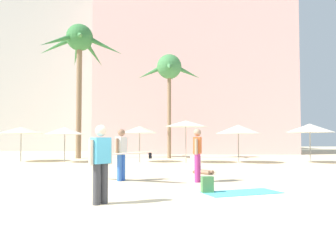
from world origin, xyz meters
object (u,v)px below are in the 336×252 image
person_far_left (101,161)px  person_mid_right (199,165)px  cafe_umbrella_3 (140,130)px  backpack (207,185)px  palm_tree_far_left (169,70)px  cafe_umbrella_2 (21,130)px  beach_towel (241,192)px  cafe_umbrella_1 (238,129)px  person_mid_center (121,153)px  cafe_umbrella_4 (310,128)px  palm_tree_left (79,47)px  cafe_umbrella_5 (65,131)px  cafe_umbrella_0 (186,124)px  person_far_right (197,153)px

person_far_left → person_mid_right: (2.40, 6.49, -0.58)m
cafe_umbrella_3 → backpack: size_ratio=5.20×
palm_tree_far_left → cafe_umbrella_2: palm_tree_far_left is taller
beach_towel → person_mid_right: person_mid_right is taller
cafe_umbrella_1 → cafe_umbrella_2: size_ratio=0.96×
person_far_left → person_mid_center: bearing=-48.1°
person_mid_right → beach_towel: bearing=-33.2°
cafe_umbrella_4 → person_mid_right: (-6.85, -6.32, -1.70)m
palm_tree_left → cafe_umbrella_5: (0.46, -4.09, -6.32)m
backpack → person_mid_center: 3.53m
person_far_left → cafe_umbrella_5: bearing=-29.6°
cafe_umbrella_4 → cafe_umbrella_5: (-14.60, 0.01, -0.14)m
palm_tree_far_left → beach_towel: 17.02m
cafe_umbrella_5 → backpack: 13.73m
cafe_umbrella_0 → cafe_umbrella_4: cafe_umbrella_0 is taller
person_far_right → cafe_umbrella_0: bearing=-76.9°
backpack → person_far_right: size_ratio=0.25×
person_far_right → person_far_left: person_far_right is taller
cafe_umbrella_4 → person_far_left: bearing=-125.8°
cafe_umbrella_1 → palm_tree_left: bearing=159.1°
cafe_umbrella_1 → beach_towel: bearing=-99.3°
cafe_umbrella_2 → cafe_umbrella_4: size_ratio=1.01×
cafe_umbrella_1 → person_far_left: size_ratio=1.59×
cafe_umbrella_0 → cafe_umbrella_3: (-2.81, 0.46, -0.33)m
cafe_umbrella_2 → cafe_umbrella_4: cafe_umbrella_4 is taller
cafe_umbrella_2 → beach_towel: (11.57, -11.75, -1.94)m
palm_tree_left → cafe_umbrella_1: bearing=-20.9°
cafe_umbrella_2 → person_mid_right: size_ratio=2.88×
cafe_umbrella_0 → cafe_umbrella_1: cafe_umbrella_0 is taller
palm_tree_left → backpack: palm_tree_left is taller
cafe_umbrella_3 → person_mid_center: (0.56, -9.31, -1.05)m
cafe_umbrella_2 → cafe_umbrella_5: bearing=-10.9°
person_mid_center → cafe_umbrella_3: bearing=-61.9°
palm_tree_left → person_far_right: size_ratio=5.79×
cafe_umbrella_0 → cafe_umbrella_5: cafe_umbrella_0 is taller
beach_towel → person_far_left: 3.74m
cafe_umbrella_2 → backpack: size_ratio=6.58×
person_far_left → palm_tree_left: bearing=-33.3°
palm_tree_left → person_mid_center: bearing=-67.1°
cafe_umbrella_2 → cafe_umbrella_5: cafe_umbrella_2 is taller
person_mid_center → person_far_left: (0.28, -3.82, -0.01)m
person_far_right → person_mid_right: (0.18, 2.75, -0.60)m
palm_tree_far_left → cafe_umbrella_1: (4.24, -4.46, -4.48)m
cafe_umbrella_1 → backpack: (-2.70, -11.16, -1.77)m
palm_tree_far_left → person_far_right: (1.40, -13.46, -5.51)m
person_far_left → palm_tree_far_left: bearing=-55.0°
cafe_umbrella_2 → person_far_left: (8.33, -13.39, -1.04)m
person_mid_center → person_far_left: person_mid_center is taller
palm_tree_far_left → person_far_right: bearing=-84.1°
cafe_umbrella_0 → person_far_left: cafe_umbrella_0 is taller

